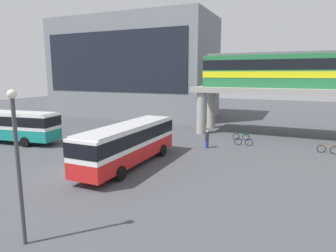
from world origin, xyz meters
name	(u,v)px	position (x,y,z in m)	size (l,w,h in m)	color
ground_plane	(141,144)	(0.00, 10.00, 0.00)	(120.00, 120.00, 0.00)	#47494F
station_building	(133,68)	(-11.85, 28.94, 8.05)	(27.04, 12.42, 16.10)	slate
elevated_platform	(325,96)	(16.92, 19.78, 4.68)	(28.34, 5.83, 5.51)	#9E9B93
train	(309,70)	(15.17, 19.78, 7.48)	(22.72, 2.96, 3.84)	#26723F
bus_main	(129,141)	(2.68, 3.27, 1.99)	(2.82, 11.05, 3.22)	red
bus_secondary	(8,123)	(-12.86, 5.06, 1.99)	(11.28, 4.00, 3.22)	teal
bicycle_blue	(244,142)	(9.68, 13.58, 0.36)	(1.77, 0.36, 1.04)	black
bicycle_brown	(328,149)	(17.11, 13.59, 0.36)	(1.79, 0.23, 1.04)	black
bicycle_green	(241,137)	(8.99, 15.90, 0.36)	(1.79, 0.12, 1.04)	black
pedestrian_waiting_near_stop	(207,140)	(6.63, 11.11, 0.80)	(0.32, 0.41, 1.71)	navy
lamp_post	(17,156)	(4.34, -7.80, 3.79)	(0.36, 0.36, 6.45)	#3F3F44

